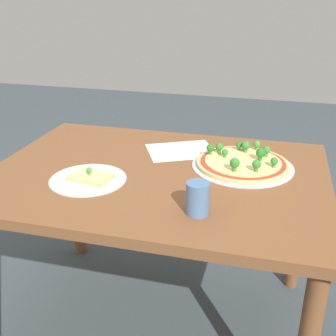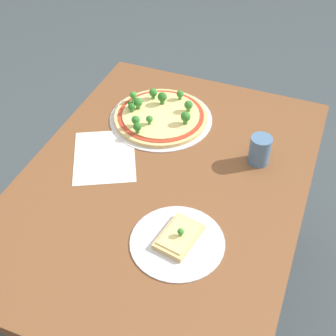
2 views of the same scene
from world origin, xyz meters
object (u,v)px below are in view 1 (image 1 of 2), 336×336
pizza_tray_whole (243,163)px  drinking_cup (198,198)px  dining_table (158,193)px  pizza_tray_slice (89,178)px

pizza_tray_whole → drinking_cup: (-0.10, -0.39, 0.04)m
drinking_cup → pizza_tray_whole: bearing=76.0°
dining_table → drinking_cup: (0.20, -0.27, 0.14)m
dining_table → pizza_tray_slice: 0.27m
pizza_tray_whole → drinking_cup: 0.41m
pizza_tray_whole → pizza_tray_slice: 0.57m
pizza_tray_whole → drinking_cup: size_ratio=3.77×
dining_table → pizza_tray_whole: pizza_tray_whole is taller
dining_table → pizza_tray_whole: bearing=23.2°
dining_table → drinking_cup: 0.36m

